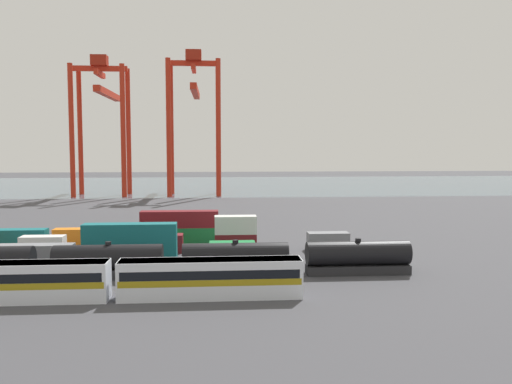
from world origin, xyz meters
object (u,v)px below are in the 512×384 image
shipping_container_3 (130,253)px  shipping_container_16 (94,237)px  shipping_container_17 (180,236)px  shipping_container_9 (141,244)px  passenger_train (13,280)px  gantry_crane_central (194,108)px  freight_tank_row (109,261)px  gantry_crane_west (103,110)px

shipping_container_3 → shipping_container_16: same height
shipping_container_17 → shipping_container_9: bearing=-127.5°
shipping_container_16 → shipping_container_17: bearing=0.0°
shipping_container_9 → shipping_container_17: size_ratio=1.00×
passenger_train → gantry_crane_central: bearing=83.5°
freight_tank_row → gantry_crane_west: (-22.49, 110.92, 24.62)m
shipping_container_3 → shipping_container_9: size_ratio=1.00×
freight_tank_row → shipping_container_16: 22.73m
freight_tank_row → shipping_container_9: freight_tank_row is taller
gantry_crane_west → gantry_crane_central: (28.61, -0.11, 0.92)m
gantry_crane_west → shipping_container_3: bearing=-77.0°
passenger_train → shipping_container_3: size_ratio=4.70×
shipping_container_17 → gantry_crane_west: 97.16m
shipping_container_3 → shipping_container_9: bearing=86.6°
passenger_train → shipping_container_16: (1.08, 30.71, -0.84)m
shipping_container_3 → passenger_train: bearing=-116.7°
shipping_container_3 → gantry_crane_west: bearing=103.0°
gantry_crane_central → shipping_container_16: bearing=-98.0°
shipping_container_3 → shipping_container_17: bearing=67.5°
passenger_train → shipping_container_16: bearing=88.0°
shipping_container_17 → shipping_container_3: bearing=-112.5°
freight_tank_row → gantry_crane_west: size_ratio=1.65×
shipping_container_3 → gantry_crane_central: gantry_crane_central is taller
shipping_container_16 → gantry_crane_central: (12.50, 89.00, 26.25)m
passenger_train → shipping_container_16: passenger_train is taller
passenger_train → shipping_container_3: bearing=63.3°
gantry_crane_west → shipping_container_16: bearing=-79.8°
shipping_container_3 → shipping_container_9: (0.40, 6.74, 0.00)m
gantry_crane_west → gantry_crane_central: 28.63m
shipping_container_3 → shipping_container_16: 15.47m
passenger_train → freight_tank_row: (7.46, 8.90, -0.13)m
passenger_train → shipping_container_9: (9.07, 23.97, -0.84)m
freight_tank_row → shipping_container_3: size_ratio=5.87×
shipping_container_3 → gantry_crane_west: gantry_crane_west is taller
passenger_train → freight_tank_row: 11.61m
shipping_container_3 → shipping_container_16: bearing=119.4°
shipping_container_9 → gantry_crane_central: (4.51, 95.74, 26.25)m
shipping_container_17 → gantry_crane_central: size_ratio=0.27×
freight_tank_row → gantry_crane_central: 113.88m
shipping_container_3 → gantry_crane_west: (-23.70, 102.59, 25.33)m
gantry_crane_central → freight_tank_row: bearing=-93.2°
shipping_container_3 → gantry_crane_central: size_ratio=0.27×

